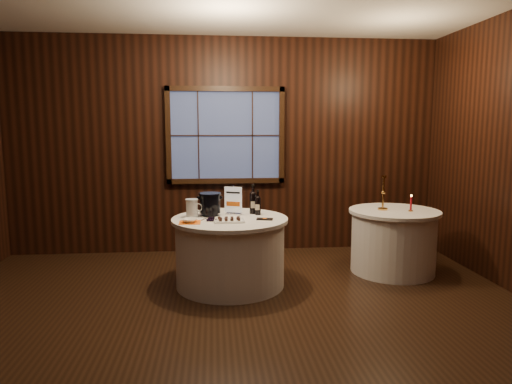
{
  "coord_description": "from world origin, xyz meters",
  "views": [
    {
      "loc": [
        -0.18,
        -3.94,
        1.75
      ],
      "look_at": [
        0.28,
        0.9,
        1.07
      ],
      "focal_mm": 32.0,
      "sensor_mm": 36.0,
      "label": 1
    }
  ],
  "objects": [
    {
      "name": "chocolate_box",
      "position": [
        0.37,
        0.86,
        0.78
      ],
      "size": [
        0.19,
        0.12,
        0.01
      ],
      "primitive_type": "cube",
      "rotation": [
        0.0,
        0.0,
        -0.25
      ],
      "color": "black",
      "rests_on": "main_table"
    },
    {
      "name": "cracker_bowl",
      "position": [
        -0.43,
        0.78,
        0.79
      ],
      "size": [
        0.2,
        0.2,
        0.04
      ],
      "primitive_type": "imported",
      "rotation": [
        0.0,
        0.0,
        -0.35
      ],
      "color": "white",
      "rests_on": "orange_napkin"
    },
    {
      "name": "chocolate_plate",
      "position": [
        -0.02,
        0.79,
        0.79
      ],
      "size": [
        0.33,
        0.22,
        0.05
      ],
      "rotation": [
        0.0,
        0.0,
        0.04
      ],
      "color": "white",
      "rests_on": "main_table"
    },
    {
      "name": "glass_pitcher",
      "position": [
        -0.42,
        1.08,
        0.87
      ],
      "size": [
        0.19,
        0.14,
        0.2
      ],
      "rotation": [
        0.0,
        0.0,
        0.04
      ],
      "color": "silver",
      "rests_on": "main_table"
    },
    {
      "name": "main_table",
      "position": [
        0.0,
        1.0,
        0.39
      ],
      "size": [
        1.28,
        1.28,
        0.77
      ],
      "color": "white",
      "rests_on": "ground"
    },
    {
      "name": "brass_candlestick",
      "position": [
        1.86,
        1.33,
        0.92
      ],
      "size": [
        0.12,
        0.12,
        0.42
      ],
      "color": "#C0853C",
      "rests_on": "side_table"
    },
    {
      "name": "sign_stand",
      "position": [
        0.05,
        1.18,
        0.88
      ],
      "size": [
        0.2,
        0.15,
        0.33
      ],
      "rotation": [
        0.0,
        0.0,
        -0.37
      ],
      "color": "silver",
      "rests_on": "main_table"
    },
    {
      "name": "ground",
      "position": [
        0.0,
        0.0,
        0.0
      ],
      "size": [
        6.0,
        6.0,
        0.0
      ],
      "primitive_type": "plane",
      "color": "black",
      "rests_on": "ground"
    },
    {
      "name": "orange_napkin",
      "position": [
        -0.43,
        0.78,
        0.77
      ],
      "size": [
        0.23,
        0.23,
        0.0
      ],
      "primitive_type": "cube",
      "rotation": [
        0.0,
        0.0,
        0.01
      ],
      "color": "orange",
      "rests_on": "main_table"
    },
    {
      "name": "side_table",
      "position": [
        2.0,
        1.3,
        0.39
      ],
      "size": [
        1.08,
        1.08,
        0.77
      ],
      "color": "white",
      "rests_on": "ground"
    },
    {
      "name": "back_wall",
      "position": [
        0.0,
        2.48,
        1.54
      ],
      "size": [
        6.0,
        0.1,
        3.0
      ],
      "color": "black",
      "rests_on": "ground"
    },
    {
      "name": "ice_bucket",
      "position": [
        -0.22,
        1.16,
        0.91
      ],
      "size": [
        0.25,
        0.25,
        0.26
      ],
      "color": "black",
      "rests_on": "main_table"
    },
    {
      "name": "port_bottle_left",
      "position": [
        0.28,
        1.23,
        0.92
      ],
      "size": [
        0.08,
        0.08,
        0.34
      ],
      "rotation": [
        0.0,
        0.0,
        0.01
      ],
      "color": "black",
      "rests_on": "main_table"
    },
    {
      "name": "port_bottle_right",
      "position": [
        0.32,
        1.16,
        0.89
      ],
      "size": [
        0.07,
        0.08,
        0.29
      ],
      "rotation": [
        0.0,
        0.0,
        -0.27
      ],
      "color": "black",
      "rests_on": "main_table"
    },
    {
      "name": "grape_bunch",
      "position": [
        -0.2,
        0.85,
        0.79
      ],
      "size": [
        0.18,
        0.08,
        0.04
      ],
      "rotation": [
        0.0,
        0.0,
        -0.13
      ],
      "color": "black",
      "rests_on": "main_table"
    },
    {
      "name": "red_candle",
      "position": [
        2.16,
        1.2,
        0.85
      ],
      "size": [
        0.05,
        0.05,
        0.2
      ],
      "color": "#C0853C",
      "rests_on": "side_table"
    }
  ]
}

